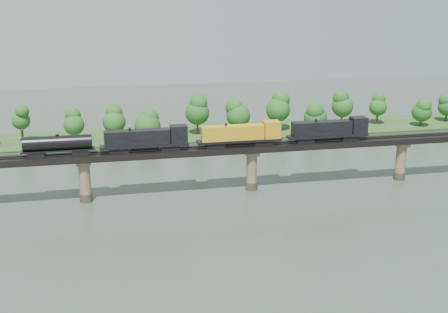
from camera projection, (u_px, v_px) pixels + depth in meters
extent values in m
plane|color=#324032|center=(289.00, 239.00, 111.28)|extent=(400.00, 400.00, 0.00)
cube|color=#28481C|center=(211.00, 134.00, 190.93)|extent=(300.00, 24.00, 1.60)
cylinder|color=#473A2D|center=(86.00, 197.00, 131.39)|extent=(3.00, 3.00, 2.00)
cylinder|color=#8B765B|center=(85.00, 179.00, 130.12)|extent=(2.60, 2.60, 9.00)
cube|color=#8B765B|center=(84.00, 163.00, 129.00)|extent=(3.20, 3.20, 1.00)
cylinder|color=#473A2D|center=(251.00, 186.00, 139.19)|extent=(3.00, 3.00, 2.00)
cylinder|color=#8B765B|center=(252.00, 169.00, 137.93)|extent=(2.60, 2.60, 9.00)
cube|color=#8B765B|center=(252.00, 153.00, 136.80)|extent=(3.20, 3.20, 1.00)
cylinder|color=#473A2D|center=(399.00, 176.00, 146.99)|extent=(3.00, 3.00, 2.00)
cylinder|color=#8B765B|center=(401.00, 159.00, 145.73)|extent=(2.60, 2.60, 9.00)
cube|color=#8B765B|center=(402.00, 144.00, 144.61)|extent=(3.20, 3.20, 1.00)
cube|color=black|center=(252.00, 148.00, 136.45)|extent=(220.00, 5.00, 1.50)
cube|color=black|center=(253.00, 145.00, 135.51)|extent=(220.00, 0.12, 0.16)
cube|color=black|center=(251.00, 144.00, 136.92)|extent=(220.00, 0.12, 0.16)
cube|color=black|center=(255.00, 145.00, 133.79)|extent=(220.00, 0.10, 0.10)
cube|color=black|center=(250.00, 140.00, 138.30)|extent=(220.00, 0.10, 0.10)
cube|color=black|center=(255.00, 146.00, 133.89)|extent=(0.08, 0.08, 0.70)
cube|color=black|center=(250.00, 141.00, 138.40)|extent=(0.08, 0.08, 0.70)
cylinder|color=#382619|center=(23.00, 136.00, 177.53)|extent=(0.70, 0.70, 3.71)
sphere|color=#174E16|center=(21.00, 121.00, 176.14)|extent=(5.67, 5.67, 5.67)
sphere|color=#174E16|center=(20.00, 111.00, 175.27)|extent=(4.25, 4.25, 4.25)
cylinder|color=#382619|center=(75.00, 140.00, 173.38)|extent=(0.70, 0.70, 3.51)
sphere|color=#174E16|center=(74.00, 125.00, 172.07)|extent=(6.31, 6.31, 6.31)
sphere|color=#174E16|center=(73.00, 116.00, 171.25)|extent=(4.73, 4.73, 4.73)
cylinder|color=#382619|center=(115.00, 136.00, 178.15)|extent=(0.70, 0.70, 3.34)
sphere|color=#174E16|center=(114.00, 122.00, 176.90)|extent=(7.18, 7.18, 7.18)
sphere|color=#174E16|center=(114.00, 114.00, 176.12)|extent=(5.39, 5.39, 5.39)
cylinder|color=#382619|center=(148.00, 137.00, 177.69)|extent=(0.70, 0.70, 2.83)
sphere|color=#174E16|center=(148.00, 126.00, 176.64)|extent=(8.26, 8.26, 8.26)
sphere|color=#174E16|center=(147.00, 118.00, 175.97)|extent=(6.19, 6.19, 6.19)
cylinder|color=#382619|center=(198.00, 128.00, 186.98)|extent=(0.70, 0.70, 3.96)
sphere|color=#174E16|center=(197.00, 113.00, 185.50)|extent=(8.07, 8.07, 8.07)
sphere|color=#174E16|center=(197.00, 103.00, 184.57)|extent=(6.05, 6.05, 6.05)
cylinder|color=#382619|center=(238.00, 128.00, 188.28)|extent=(0.70, 0.70, 3.27)
sphere|color=#174E16|center=(238.00, 116.00, 187.06)|extent=(8.03, 8.03, 8.03)
sphere|color=#174E16|center=(238.00, 108.00, 186.30)|extent=(6.02, 6.02, 6.02)
cylinder|color=#382619|center=(278.00, 125.00, 192.05)|extent=(0.70, 0.70, 3.92)
sphere|color=#174E16|center=(278.00, 110.00, 190.58)|extent=(8.29, 8.29, 8.29)
sphere|color=#174E16|center=(278.00, 100.00, 189.66)|extent=(6.21, 6.21, 6.21)
cylinder|color=#382619|center=(315.00, 129.00, 187.77)|extent=(0.70, 0.70, 3.02)
sphere|color=#174E16|center=(315.00, 117.00, 186.63)|extent=(7.74, 7.74, 7.74)
sphere|color=#174E16|center=(316.00, 110.00, 185.93)|extent=(5.80, 5.80, 5.80)
cylinder|color=#382619|center=(342.00, 121.00, 198.39)|extent=(0.70, 0.70, 3.80)
sphere|color=#174E16|center=(342.00, 107.00, 196.97)|extent=(7.47, 7.47, 7.47)
sphere|color=#174E16|center=(343.00, 98.00, 196.08)|extent=(5.60, 5.60, 5.60)
cylinder|color=#382619|center=(377.00, 120.00, 201.33)|extent=(0.70, 0.70, 3.38)
sphere|color=#174E16|center=(378.00, 107.00, 200.06)|extent=(6.23, 6.23, 6.23)
sphere|color=#174E16|center=(379.00, 99.00, 199.27)|extent=(4.67, 4.67, 4.67)
cylinder|color=#382619|center=(421.00, 122.00, 198.60)|extent=(0.70, 0.70, 2.77)
sphere|color=#174E16|center=(422.00, 112.00, 197.57)|extent=(7.04, 7.04, 7.04)
sphere|color=#174E16|center=(422.00, 105.00, 196.92)|extent=(5.28, 5.28, 5.28)
cylinder|color=#382619|center=(446.00, 117.00, 206.04)|extent=(0.70, 0.70, 2.94)
sphere|color=#174E16|center=(447.00, 107.00, 204.94)|extent=(6.73, 6.73, 6.73)
sphere|color=#174E16|center=(448.00, 100.00, 204.25)|extent=(5.05, 5.05, 5.05)
cube|color=black|center=(350.00, 137.00, 141.01)|extent=(4.31, 2.59, 1.19)
cube|color=black|center=(305.00, 140.00, 138.70)|extent=(4.31, 2.59, 1.19)
cube|color=black|center=(327.00, 136.00, 139.64)|extent=(20.49, 3.24, 0.54)
cube|color=black|center=(322.00, 128.00, 138.77)|extent=(15.10, 2.91, 3.45)
cube|color=black|center=(358.00, 125.00, 140.57)|extent=(3.88, 3.24, 4.10)
cylinder|color=black|center=(327.00, 138.00, 139.81)|extent=(6.47, 1.51, 1.51)
cube|color=black|center=(263.00, 142.00, 136.60)|extent=(4.31, 2.59, 1.19)
cube|color=black|center=(215.00, 145.00, 134.28)|extent=(4.31, 2.59, 1.19)
cube|color=black|center=(239.00, 140.00, 135.23)|extent=(20.49, 3.24, 0.54)
cube|color=orange|center=(233.00, 133.00, 134.35)|extent=(15.10, 2.91, 3.45)
cube|color=orange|center=(271.00, 129.00, 136.15)|extent=(3.88, 3.24, 4.10)
cylinder|color=black|center=(239.00, 143.00, 135.39)|extent=(6.47, 1.51, 1.51)
cube|color=black|center=(170.00, 147.00, 132.18)|extent=(4.31, 2.59, 1.19)
cube|color=black|center=(119.00, 150.00, 129.86)|extent=(4.31, 2.59, 1.19)
cube|color=black|center=(145.00, 145.00, 130.81)|extent=(20.49, 3.24, 0.54)
cube|color=black|center=(137.00, 137.00, 129.93)|extent=(15.10, 2.91, 3.45)
cube|color=black|center=(179.00, 134.00, 131.73)|extent=(3.88, 3.24, 4.10)
cylinder|color=black|center=(145.00, 148.00, 130.97)|extent=(6.47, 1.51, 1.51)
cube|color=black|center=(81.00, 152.00, 128.18)|extent=(3.78, 2.37, 1.19)
cube|color=black|center=(36.00, 154.00, 126.28)|extent=(3.78, 2.37, 1.19)
cube|color=black|center=(58.00, 150.00, 127.03)|extent=(16.18, 2.59, 0.32)
cylinder|color=black|center=(58.00, 143.00, 126.55)|extent=(15.10, 3.24, 3.24)
cylinder|color=black|center=(57.00, 135.00, 126.06)|extent=(0.76, 0.76, 0.54)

